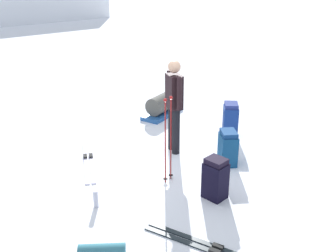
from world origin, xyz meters
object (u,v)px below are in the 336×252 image
thermos_bottle (96,199)px  ski_pair_far (88,157)px  backpack_large_dark (230,121)px  backpack_small_spare (228,148)px  skier_standing (174,102)px  ski_poles_planted_near (168,136)px  backpack_bright (215,179)px  gear_sled (162,106)px  sleeping_mat_rolled (102,251)px  ski_pair_near (216,250)px

thermos_bottle → ski_pair_far: bearing=67.7°
backpack_large_dark → backpack_small_spare: (-0.84, -0.77, -0.05)m
skier_standing → ski_pair_far: skier_standing is taller
skier_standing → ski_poles_planted_near: size_ratio=1.21×
skier_standing → ski_poles_planted_near: bearing=-132.8°
skier_standing → thermos_bottle: 2.29m
skier_standing → ski_poles_planted_near: skier_standing is taller
skier_standing → ski_pair_far: bearing=153.1°
backpack_bright → backpack_small_spare: bearing=35.4°
gear_sled → sleeping_mat_rolled: size_ratio=2.15×
ski_poles_planted_near → sleeping_mat_rolled: (-1.70, -0.95, -0.68)m
ski_pair_far → thermos_bottle: (-0.60, -1.46, 0.12)m
ski_pair_far → gear_sled: (2.31, 0.91, 0.21)m
gear_sled → backpack_small_spare: bearing=-100.8°
skier_standing → backpack_large_dark: 1.41m
backpack_bright → backpack_small_spare: backpack_bright is taller
ski_pair_far → thermos_bottle: size_ratio=6.97×
ski_pair_far → sleeping_mat_rolled: bearing=-112.9°
ski_pair_near → ski_poles_planted_near: 1.92m
sleeping_mat_rolled → backpack_bright: bearing=4.2°
thermos_bottle → backpack_bright: bearing=-28.9°
backpack_bright → thermos_bottle: (-1.52, 0.84, -0.18)m
backpack_bright → thermos_bottle: bearing=151.1°
backpack_bright → gear_sled: size_ratio=0.54×
ski_pair_far → gear_sled: gear_sled is taller
backpack_large_dark → thermos_bottle: (-3.26, -0.57, -0.22)m
backpack_large_dark → backpack_bright: size_ratio=1.12×
backpack_small_spare → ski_poles_planted_near: size_ratio=0.44×
thermos_bottle → backpack_large_dark: bearing=10.0°
backpack_small_spare → ski_poles_planted_near: (-1.16, 0.16, 0.47)m
backpack_large_dark → ski_poles_planted_near: ski_poles_planted_near is taller
skier_standing → gear_sled: 2.00m
backpack_large_dark → gear_sled: 1.83m
skier_standing → backpack_bright: skier_standing is taller
skier_standing → backpack_large_dark: size_ratio=2.38×
ski_pair_far → ski_pair_near: bearing=-87.8°
ski_pair_far → gear_sled: 2.49m
gear_sled → ski_pair_far: bearing=-158.6°
ski_poles_planted_near → backpack_small_spare: bearing=-8.0°
skier_standing → backpack_bright: size_ratio=2.65×
skier_standing → ski_poles_planted_near: 1.09m
backpack_large_dark → backpack_small_spare: 1.14m
ski_poles_planted_near → gear_sled: 2.97m
backpack_large_dark → sleeping_mat_rolled: 4.02m
ski_poles_planted_near → gear_sled: size_ratio=1.19×
ski_pair_near → ski_poles_planted_near: ski_poles_planted_near is taller
ski_pair_near → ski_pair_far: (-0.12, 3.18, 0.00)m
skier_standing → thermos_bottle: (-1.99, -0.76, -0.82)m
skier_standing → backpack_large_dark: skier_standing is taller
skier_standing → ski_pair_far: size_ratio=0.94×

